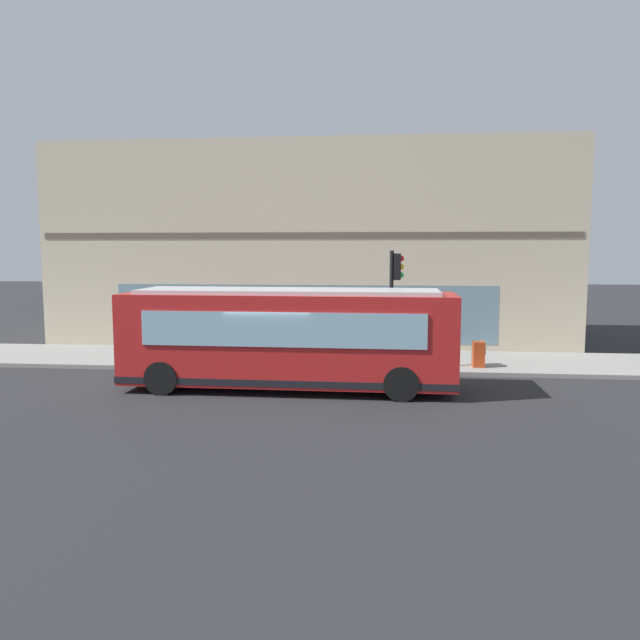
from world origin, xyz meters
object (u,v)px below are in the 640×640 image
Objects in this scene: fire_hydrant at (436,347)px; pedestrian_walking_along_curb at (215,331)px; traffic_light_near_corner at (395,287)px; pedestrian_near_hydrant at (398,330)px; newspaper_vending_box at (478,354)px; city_bus_nearside at (288,339)px; pedestrian_by_light_pole at (135,330)px.

fire_hydrant is 8.50m from pedestrian_walking_along_curb.
pedestrian_near_hydrant is (3.35, -0.19, -1.93)m from traffic_light_near_corner.
fire_hydrant is at bearing -114.75° from pedestrian_near_hydrant.
pedestrian_walking_along_curb is 2.01× the size of newspaper_vending_box.
pedestrian_near_hydrant is at bearing -29.06° from city_bus_nearside.
pedestrian_walking_along_curb is (4.25, 3.45, -0.35)m from city_bus_nearside.
traffic_light_near_corner is 3.85m from newspaper_vending_box.
city_bus_nearside reaches higher than fire_hydrant.
city_bus_nearside is 7.20m from newspaper_vending_box.
fire_hydrant is (2.67, -1.66, -2.48)m from traffic_light_near_corner.
pedestrian_walking_along_curb is at bearing 39.02° from city_bus_nearside.
pedestrian_near_hydrant reaches higher than newspaper_vending_box.
traffic_light_near_corner is at bearing 101.72° from newspaper_vending_box.
traffic_light_near_corner is at bearing -101.56° from pedestrian_walking_along_curb.
city_bus_nearside is at bearing -127.35° from pedestrian_by_light_pole.
pedestrian_near_hydrant is 1.00× the size of pedestrian_by_light_pole.
newspaper_vending_box is (-0.76, -9.67, -0.60)m from pedestrian_walking_along_curb.
traffic_light_near_corner reaches higher than pedestrian_walking_along_curb.
pedestrian_walking_along_curb is (1.37, 6.71, -1.79)m from traffic_light_near_corner.
pedestrian_walking_along_curb reaches higher than fire_hydrant.
city_bus_nearside reaches higher than pedestrian_by_light_pole.
traffic_light_near_corner is 2.55× the size of pedestrian_near_hydrant.
fire_hydrant is 1.71m from pedestrian_near_hydrant.
traffic_light_near_corner is 4.53× the size of newspaper_vending_box.
fire_hydrant is at bearing -89.02° from pedestrian_by_light_pole.
city_bus_nearside is 5.56× the size of pedestrian_walking_along_curb.
city_bus_nearside is 8.82m from pedestrian_by_light_pole.
traffic_light_near_corner is at bearing -103.50° from pedestrian_by_light_pole.
pedestrian_by_light_pole is at bearing 82.03° from newspaper_vending_box.
traffic_light_near_corner is at bearing -48.60° from city_bus_nearside.
city_bus_nearside is at bearing -140.98° from pedestrian_walking_along_curb.
traffic_light_near_corner is 10.74m from pedestrian_by_light_pole.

